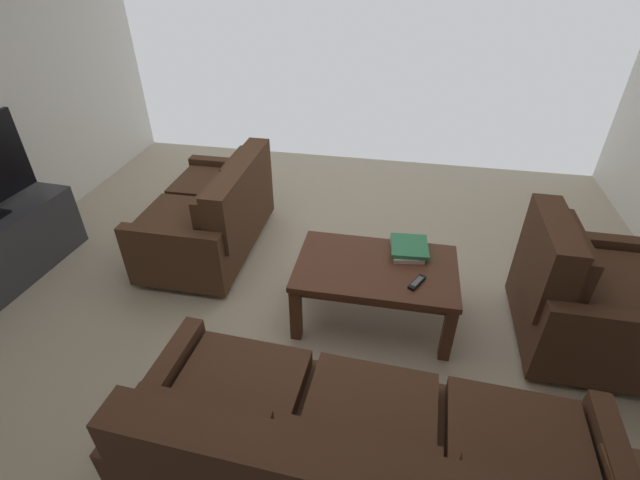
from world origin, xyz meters
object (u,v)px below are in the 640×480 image
book_stack (408,248)px  tv_remote (417,282)px  loveseat_near (213,213)px  coffee_table (376,274)px  sofa_main (362,466)px  armchair_side (586,299)px

book_stack → tv_remote: size_ratio=1.97×
loveseat_near → coffee_table: loveseat_near is taller
loveseat_near → coffee_table: (-1.40, 0.61, 0.04)m
loveseat_near → coffee_table: 1.52m
book_stack → tv_remote: bearing=101.1°
sofa_main → tv_remote: bearing=-100.0°
coffee_table → tv_remote: bearing=152.1°
sofa_main → book_stack: bearing=-95.3°
loveseat_near → tv_remote: 1.82m
armchair_side → book_stack: armchair_side is taller
coffee_table → armchair_side: armchair_side is taller
loveseat_near → book_stack: loveseat_near is taller
sofa_main → coffee_table: (0.06, -1.31, 0.03)m
coffee_table → armchair_side: (-1.32, -0.02, -0.02)m
coffee_table → armchair_side: bearing=-179.1°
sofa_main → loveseat_near: 2.40m
armchair_side → tv_remote: armchair_side is taller
coffee_table → book_stack: 0.30m
loveseat_near → coffee_table: bearing=156.4°
armchair_side → tv_remote: size_ratio=5.55×
loveseat_near → armchair_side: 2.78m
sofa_main → armchair_side: armchair_side is taller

